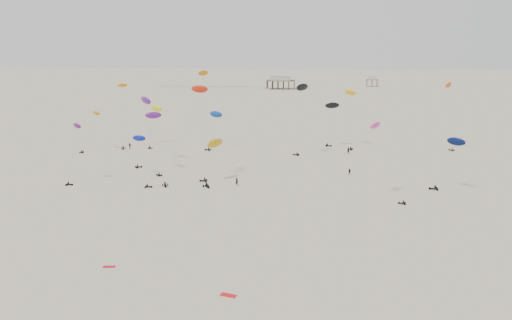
# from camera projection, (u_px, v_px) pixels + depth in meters

# --- Properties ---
(ground_plane) EXTENTS (900.00, 900.00, 0.00)m
(ground_plane) POSITION_uv_depth(u_px,v_px,m) (283.00, 119.00, 224.11)
(ground_plane) COLOR #C1B299
(pavilion_main) EXTENTS (21.00, 13.00, 9.80)m
(pavilion_main) POSITION_uv_depth(u_px,v_px,m) (281.00, 83.00, 369.38)
(pavilion_main) COLOR brown
(pavilion_main) RESTS_ON ground
(pavilion_small) EXTENTS (9.00, 7.00, 8.00)m
(pavilion_small) POSITION_uv_depth(u_px,v_px,m) (372.00, 82.00, 391.23)
(pavilion_small) COLOR brown
(pavilion_small) RESTS_ON ground
(pier_fence) EXTENTS (80.20, 0.20, 1.50)m
(pier_fence) POSITION_uv_depth(u_px,v_px,m) (212.00, 87.00, 375.63)
(pier_fence) COLOR black
(pier_fence) RESTS_ON ground
(rig_0) EXTENTS (10.02, 11.98, 24.01)m
(rig_0) POSITION_uv_depth(u_px,v_px,m) (190.00, 116.00, 120.53)
(rig_0) COLOR black
(rig_0) RESTS_ON ground
(rig_1) EXTENTS (5.39, 9.09, 12.98)m
(rig_1) POSITION_uv_depth(u_px,v_px,m) (93.00, 122.00, 156.67)
(rig_1) COLOR black
(rig_1) RESTS_ON ground
(rig_2) EXTENTS (8.35, 9.66, 17.27)m
(rig_2) POSITION_uv_depth(u_px,v_px,m) (381.00, 141.00, 107.82)
(rig_2) COLOR black
(rig_2) RESTS_ON ground
(rig_3) EXTENTS (3.37, 6.83, 20.77)m
(rig_3) POSITION_uv_depth(u_px,v_px,m) (123.00, 116.00, 159.36)
(rig_3) COLOR black
(rig_3) RESTS_ON ground
(rig_4) EXTENTS (4.50, 11.57, 11.26)m
(rig_4) POSITION_uv_depth(u_px,v_px,m) (213.00, 151.00, 121.38)
(rig_4) COLOR black
(rig_4) RESTS_ON ground
(rig_5) EXTENTS (6.00, 13.79, 17.34)m
(rig_5) POSITION_uv_depth(u_px,v_px,m) (153.00, 119.00, 140.94)
(rig_5) COLOR black
(rig_5) RESTS_ON ground
(rig_6) EXTENTS (8.67, 13.53, 15.77)m
(rig_6) POSITION_uv_depth(u_px,v_px,m) (142.00, 151.00, 124.25)
(rig_6) COLOR black
(rig_6) RESTS_ON ground
(rig_7) EXTENTS (3.98, 14.22, 21.71)m
(rig_7) POSITION_uv_depth(u_px,v_px,m) (449.00, 95.00, 161.97)
(rig_7) COLOR black
(rig_7) RESTS_ON ground
(rig_8) EXTENTS (4.57, 11.92, 17.10)m
(rig_8) POSITION_uv_depth(u_px,v_px,m) (212.00, 133.00, 126.05)
(rig_8) COLOR black
(rig_8) RESTS_ON ground
(rig_9) EXTENTS (7.83, 4.86, 12.16)m
(rig_9) POSITION_uv_depth(u_px,v_px,m) (450.00, 154.00, 114.61)
(rig_9) COLOR black
(rig_9) RESTS_ON ground
(rig_10) EXTENTS (3.48, 7.93, 14.32)m
(rig_10) POSITION_uv_depth(u_px,v_px,m) (74.00, 145.00, 120.51)
(rig_10) COLOR black
(rig_10) RESTS_ON ground
(rig_11) EXTENTS (4.46, 5.86, 24.98)m
(rig_11) POSITION_uv_depth(u_px,v_px,m) (205.00, 97.00, 155.89)
(rig_11) COLOR black
(rig_11) RESTS_ON ground
(rig_12) EXTENTS (4.74, 6.71, 21.53)m
(rig_12) POSITION_uv_depth(u_px,v_px,m) (301.00, 98.00, 149.28)
(rig_12) COLOR black
(rig_12) RESTS_ON ground
(rig_13) EXTENTS (5.31, 4.06, 14.60)m
(rig_13) POSITION_uv_depth(u_px,v_px,m) (331.00, 113.00, 162.38)
(rig_13) COLOR black
(rig_13) RESTS_ON ground
(rig_14) EXTENTS (5.78, 12.49, 12.54)m
(rig_14) POSITION_uv_depth(u_px,v_px,m) (153.00, 119.00, 166.84)
(rig_14) COLOR black
(rig_14) RESTS_ON ground
(rig_15) EXTENTS (5.13, 12.45, 19.09)m
(rig_15) POSITION_uv_depth(u_px,v_px,m) (350.00, 102.00, 162.03)
(rig_15) COLOR black
(rig_15) RESTS_ON ground
(rig_16) EXTENTS (7.93, 9.27, 20.03)m
(rig_16) POSITION_uv_depth(u_px,v_px,m) (147.00, 109.00, 128.82)
(rig_16) COLOR black
(rig_16) RESTS_ON ground
(spectator_0) EXTENTS (0.98, 0.88, 2.23)m
(spectator_0) POSITION_uv_depth(u_px,v_px,m) (237.00, 185.00, 119.08)
(spectator_0) COLOR black
(spectator_0) RESTS_ON ground
(spectator_1) EXTENTS (1.08, 0.91, 1.92)m
(spectator_1) POSITION_uv_depth(u_px,v_px,m) (349.00, 175.00, 128.48)
(spectator_1) COLOR black
(spectator_1) RESTS_ON ground
(spectator_2) EXTENTS (1.44, 0.92, 2.28)m
(spectator_2) POSITION_uv_depth(u_px,v_px,m) (130.00, 149.00, 160.22)
(spectator_2) COLOR black
(spectator_2) RESTS_ON ground
(spectator_3) EXTENTS (0.93, 0.73, 2.28)m
(spectator_3) POSITION_uv_depth(u_px,v_px,m) (348.00, 153.00, 153.42)
(spectator_3) COLOR black
(spectator_3) RESTS_ON ground
(grounded_kite_a) EXTENTS (2.36, 1.45, 0.08)m
(grounded_kite_a) POSITION_uv_depth(u_px,v_px,m) (228.00, 295.00, 67.01)
(grounded_kite_a) COLOR red
(grounded_kite_a) RESTS_ON ground
(grounded_kite_b) EXTENTS (1.89, 0.98, 0.07)m
(grounded_kite_b) POSITION_uv_depth(u_px,v_px,m) (109.00, 267.00, 75.58)
(grounded_kite_b) COLOR red
(grounded_kite_b) RESTS_ON ground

